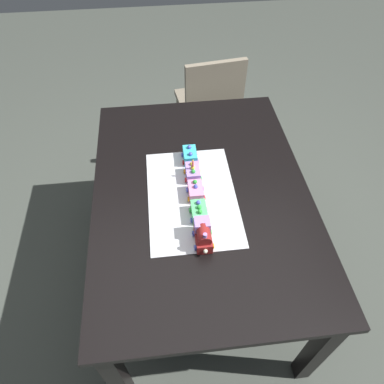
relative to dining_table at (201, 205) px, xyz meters
The scene contains 10 objects.
ground_plane 0.63m from the dining_table, ahead, with size 8.00×8.00×0.00m, color #474C44.
dining_table is the anchor object (origin of this frame).
chair 1.06m from the dining_table, 10.90° to the right, with size 0.45×0.45×0.86m.
cake_board 0.12m from the dining_table, 123.20° to the left, with size 0.60×0.40×0.00m, color silver.
cake_locomotive 0.32m from the dining_table, behind, with size 0.14×0.08×0.12m.
cake_car_hopper_mint_green 0.20m from the dining_table, 168.15° to the left, with size 0.10×0.08×0.07m.
cake_car_tanker_bubblegum 0.15m from the dining_table, 131.78° to the left, with size 0.10×0.08×0.07m.
cake_car_caboose_lavender 0.17m from the dining_table, 18.75° to the left, with size 0.10×0.08×0.07m.
cake_car_gondola_turquoise 0.25m from the dining_table, ahead, with size 0.10×0.08×0.07m.
birthday_candle 0.23m from the dining_table, 19.36° to the left, with size 0.01×0.01×0.05m.
Camera 1 is at (-1.06, 0.17, 1.98)m, focal length 33.00 mm.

